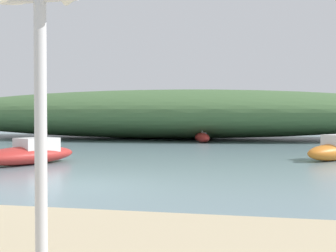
{
  "coord_description": "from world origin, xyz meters",
  "views": [
    {
      "loc": [
        4.53,
        -10.48,
        1.96
      ],
      "look_at": [
        1.21,
        7.38,
        1.58
      ],
      "focal_mm": 40.98,
      "sensor_mm": 36.0,
      "label": 1
    }
  ],
  "objects_px": {
    "motorboat_near_shore": "(333,150)",
    "mast_structure": "(19,18)",
    "motorboat_mid_channel": "(29,153)",
    "sailboat_far_left": "(202,137)"
  },
  "relations": [
    {
      "from": "motorboat_mid_channel",
      "to": "mast_structure",
      "type": "bearing_deg",
      "value": -59.88
    },
    {
      "from": "mast_structure",
      "to": "sailboat_far_left",
      "type": "distance_m",
      "value": 27.62
    },
    {
      "from": "motorboat_near_shore",
      "to": "motorboat_mid_channel",
      "type": "bearing_deg",
      "value": -163.28
    },
    {
      "from": "sailboat_far_left",
      "to": "motorboat_near_shore",
      "type": "height_order",
      "value": "sailboat_far_left"
    },
    {
      "from": "motorboat_mid_channel",
      "to": "motorboat_near_shore",
      "type": "relative_size",
      "value": 1.43
    },
    {
      "from": "motorboat_mid_channel",
      "to": "motorboat_near_shore",
      "type": "height_order",
      "value": "motorboat_near_shore"
    },
    {
      "from": "mast_structure",
      "to": "motorboat_near_shore",
      "type": "bearing_deg",
      "value": 67.34
    },
    {
      "from": "mast_structure",
      "to": "motorboat_near_shore",
      "type": "xyz_separation_m",
      "value": [
        6.4,
        15.33,
        -2.46
      ]
    },
    {
      "from": "motorboat_near_shore",
      "to": "mast_structure",
      "type": "bearing_deg",
      "value": -112.66
    },
    {
      "from": "sailboat_far_left",
      "to": "motorboat_mid_channel",
      "type": "distance_m",
      "value": 17.1
    }
  ]
}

